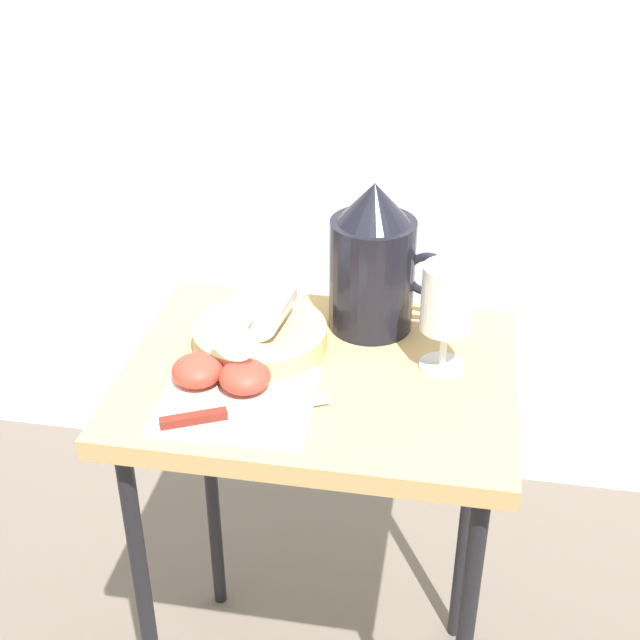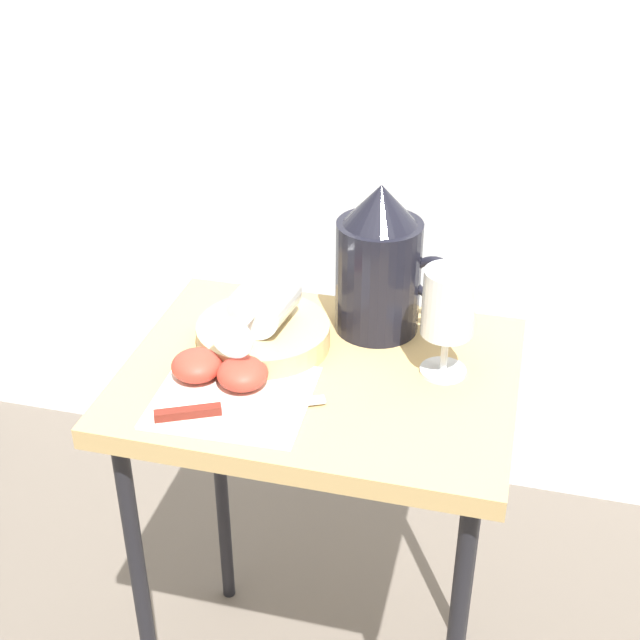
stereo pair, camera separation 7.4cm
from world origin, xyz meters
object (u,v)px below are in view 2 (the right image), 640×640
object	(u,v)px
basket_tray	(263,335)
knife	(215,410)
wine_glass_upright	(448,309)
apple_half_right	(243,374)
pitcher	(379,273)
apple_half_left	(197,365)
table	(320,415)
wine_glass_tipped_near	(263,302)

from	to	relation	value
basket_tray	knife	bearing A→B (deg)	-93.23
wine_glass_upright	apple_half_right	xyz separation A→B (m)	(-0.25, -0.10, -0.08)
pitcher	apple_half_left	bearing A→B (deg)	-137.12
pitcher	apple_half_right	bearing A→B (deg)	-125.95
apple_half_left	apple_half_right	xyz separation A→B (m)	(0.07, -0.00, 0.00)
basket_tray	wine_glass_upright	bearing A→B (deg)	-1.22
apple_half_right	knife	xyz separation A→B (m)	(-0.01, -0.07, -0.01)
table	basket_tray	xyz separation A→B (m)	(-0.09, 0.04, 0.10)
basket_tray	knife	distance (m)	0.18
table	pitcher	xyz separation A→B (m)	(0.05, 0.13, 0.17)
pitcher	wine_glass_upright	size ratio (longest dim) A/B	1.45
basket_tray	wine_glass_tipped_near	size ratio (longest dim) A/B	1.22
table	wine_glass_upright	xyz separation A→B (m)	(0.17, 0.04, 0.18)
apple_half_right	basket_tray	bearing A→B (deg)	92.67
wine_glass_upright	apple_half_right	size ratio (longest dim) A/B	2.27
wine_glass_tipped_near	apple_half_right	xyz separation A→B (m)	(0.00, -0.10, -0.05)
basket_tray	apple_half_left	distance (m)	0.12
table	knife	xyz separation A→B (m)	(-0.10, -0.13, 0.09)
wine_glass_tipped_near	apple_half_right	world-z (taller)	wine_glass_tipped_near
knife	apple_half_left	bearing A→B (deg)	125.68
apple_half_left	apple_half_right	world-z (taller)	same
wine_glass_upright	apple_half_left	world-z (taller)	wine_glass_upright
wine_glass_upright	apple_half_left	distance (m)	0.34
table	basket_tray	distance (m)	0.14
pitcher	wine_glass_tipped_near	distance (m)	0.17
table	wine_glass_tipped_near	size ratio (longest dim) A/B	4.39
apple_half_left	apple_half_right	distance (m)	0.07
table	apple_half_left	world-z (taller)	apple_half_left
wine_glass_tipped_near	apple_half_left	size ratio (longest dim) A/B	2.27
apple_half_left	knife	world-z (taller)	apple_half_left
pitcher	apple_half_left	xyz separation A→B (m)	(-0.21, -0.19, -0.07)
basket_tray	wine_glass_tipped_near	world-z (taller)	wine_glass_tipped_near
basket_tray	pitcher	bearing A→B (deg)	31.11
table	apple_half_right	distance (m)	0.15
basket_tray	apple_half_right	distance (m)	0.11
pitcher	wine_glass_tipped_near	bearing A→B (deg)	-146.94
wine_glass_tipped_near	table	bearing A→B (deg)	-21.86
pitcher	apple_half_right	distance (m)	0.25
basket_tray	apple_half_left	xyz separation A→B (m)	(-0.06, -0.10, 0.01)
apple_half_left	basket_tray	bearing A→B (deg)	59.85
table	apple_half_right	xyz separation A→B (m)	(-0.09, -0.07, 0.10)
wine_glass_upright	knife	xyz separation A→B (m)	(-0.27, -0.17, -0.09)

